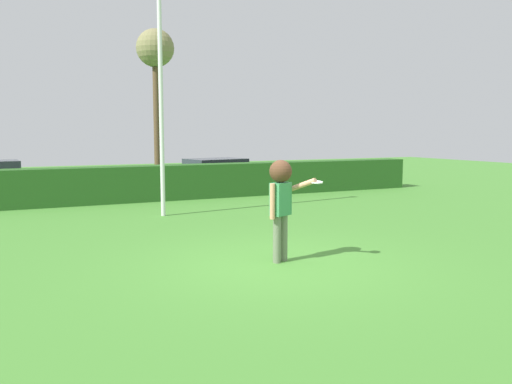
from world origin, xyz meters
TOP-DOWN VIEW (x-y plane):
  - ground_plane at (0.00, 0.00)m, footprint 60.00×60.00m
  - person at (0.12, 0.14)m, footprint 0.76×0.65m
  - frisbee at (0.62, -0.23)m, footprint 0.22×0.22m
  - lamppost at (-0.36, 6.10)m, footprint 0.24×0.24m
  - hedge_row at (0.00, 9.45)m, footprint 21.30×0.90m
  - parked_car_green at (3.36, 11.65)m, footprint 4.45×2.46m
  - birch_tree at (1.66, 14.15)m, footprint 1.58×1.58m

SIDE VIEW (x-z plane):
  - ground_plane at x=0.00m, z-range 0.00..0.00m
  - hedge_row at x=0.00m, z-range 0.00..1.18m
  - parked_car_green at x=3.36m, z-range 0.06..1.31m
  - person at x=0.12m, z-range 0.30..2.12m
  - frisbee at x=0.62m, z-range 1.42..1.46m
  - lamppost at x=-0.36m, z-range 0.32..7.44m
  - birch_tree at x=1.66m, z-range 2.23..8.83m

